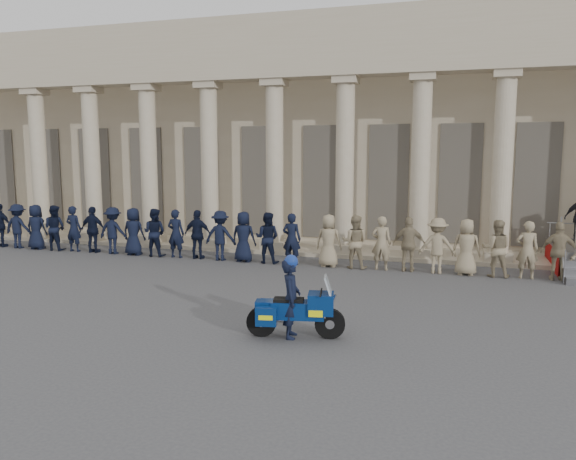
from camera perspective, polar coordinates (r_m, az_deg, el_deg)
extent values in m
plane|color=#434345|center=(13.20, -6.96, -8.46)|extent=(90.00, 90.00, 0.00)
cube|color=tan|center=(27.08, 6.02, 9.54)|extent=(40.00, 10.00, 9.00)
cube|color=tan|center=(21.32, 2.66, -1.91)|extent=(40.00, 2.60, 0.15)
cube|color=tan|center=(20.47, 2.20, 16.56)|extent=(35.80, 1.00, 1.00)
cube|color=tan|center=(20.67, 2.22, 19.57)|extent=(35.80, 1.00, 1.20)
cube|color=tan|center=(26.06, -23.60, -0.27)|extent=(0.90, 0.90, 0.30)
cylinder|color=tan|center=(25.85, -23.96, 6.21)|extent=(0.64, 0.64, 5.60)
cube|color=tan|center=(25.96, -24.33, 12.66)|extent=(0.85, 0.85, 0.24)
cube|color=tan|center=(24.46, -18.96, -0.54)|extent=(0.90, 0.90, 0.30)
cylinder|color=tan|center=(24.23, -19.28, 6.38)|extent=(0.64, 0.64, 5.60)
cube|color=tan|center=(24.35, -19.60, 13.26)|extent=(0.85, 0.85, 0.24)
cube|color=tan|center=(23.04, -13.72, -0.83)|extent=(0.90, 0.90, 0.30)
cylinder|color=tan|center=(22.79, -13.96, 6.52)|extent=(0.64, 0.64, 5.60)
cube|color=tan|center=(22.92, -14.21, 13.84)|extent=(0.85, 0.85, 0.24)
cube|color=tan|center=(21.84, -7.83, -1.15)|extent=(0.90, 0.90, 0.30)
cylinder|color=tan|center=(21.57, -7.98, 6.61)|extent=(0.64, 0.64, 5.60)
cube|color=tan|center=(21.71, -8.13, 14.34)|extent=(0.85, 0.85, 0.24)
cube|color=tan|center=(20.89, -1.34, -1.49)|extent=(0.90, 0.90, 0.30)
cylinder|color=tan|center=(20.61, -1.37, 6.63)|extent=(0.64, 0.64, 5.60)
cube|color=tan|center=(20.76, -1.39, 14.72)|extent=(0.85, 0.85, 0.24)
cube|color=tan|center=(20.23, 5.67, -1.83)|extent=(0.90, 0.90, 0.30)
cylinder|color=tan|center=(19.95, 5.79, 6.55)|extent=(0.64, 0.64, 5.60)
cube|color=tan|center=(20.10, 5.91, 14.90)|extent=(0.85, 0.85, 0.24)
cube|color=tan|center=(19.90, 13.04, -2.16)|extent=(0.90, 0.90, 0.30)
cylinder|color=tan|center=(19.61, 13.30, 6.36)|extent=(0.64, 0.64, 5.60)
cube|color=tan|center=(19.76, 13.58, 14.85)|extent=(0.85, 0.85, 0.24)
cube|color=tan|center=(19.90, 20.53, -2.46)|extent=(0.90, 0.90, 0.30)
cylinder|color=tan|center=(19.61, 20.94, 6.05)|extent=(0.64, 0.64, 5.60)
cube|color=tan|center=(19.76, 21.37, 14.53)|extent=(0.85, 0.85, 0.24)
cube|color=black|center=(29.99, -27.02, 4.83)|extent=(1.30, 0.12, 4.20)
cube|color=black|center=(28.25, -23.21, 4.92)|extent=(1.30, 0.12, 4.20)
cube|color=black|center=(26.65, -18.91, 4.99)|extent=(1.30, 0.12, 4.20)
cube|color=black|center=(25.21, -14.09, 5.04)|extent=(1.30, 0.12, 4.20)
cube|color=black|center=(23.98, -8.74, 5.05)|extent=(1.30, 0.12, 4.20)
cube|color=black|center=(22.97, -2.86, 5.01)|extent=(1.30, 0.12, 4.20)
cube|color=black|center=(22.23, 3.48, 4.90)|extent=(1.30, 0.12, 4.20)
cube|color=black|center=(21.77, 10.17, 4.73)|extent=(1.30, 0.12, 4.20)
cube|color=black|center=(21.61, 17.05, 4.49)|extent=(1.30, 0.12, 4.20)
cube|color=black|center=(21.77, 23.92, 4.18)|extent=(1.30, 0.12, 4.20)
imported|color=black|center=(24.77, -27.19, 0.43)|extent=(1.01, 0.42, 1.72)
imported|color=black|center=(24.19, -25.74, 0.36)|extent=(1.11, 0.64, 1.72)
imported|color=black|center=(23.62, -24.21, 0.28)|extent=(0.84, 0.55, 1.72)
imported|color=black|center=(23.07, -22.61, 0.20)|extent=(0.84, 0.65, 1.72)
imported|color=black|center=(22.53, -20.94, 0.12)|extent=(0.63, 0.41, 1.72)
imported|color=black|center=(22.02, -19.18, 0.04)|extent=(1.01, 0.42, 1.72)
imported|color=black|center=(21.53, -17.34, -0.05)|extent=(1.11, 0.64, 1.72)
imported|color=black|center=(21.06, -15.42, -0.15)|extent=(0.84, 0.55, 1.72)
imported|color=black|center=(20.62, -13.41, -0.25)|extent=(0.84, 0.65, 1.72)
imported|color=black|center=(20.20, -11.32, -0.35)|extent=(0.63, 0.41, 1.72)
imported|color=black|center=(19.82, -9.14, -0.46)|extent=(1.01, 0.42, 1.72)
imported|color=black|center=(19.46, -6.88, -0.57)|extent=(1.11, 0.64, 1.72)
imported|color=black|center=(19.13, -4.54, -0.68)|extent=(0.84, 0.55, 1.72)
imported|color=black|center=(18.84, -2.12, -0.79)|extent=(0.84, 0.65, 1.72)
imported|color=black|center=(18.58, 0.37, -0.91)|extent=(0.63, 0.41, 1.72)
imported|color=gray|center=(18.26, 4.15, -1.08)|extent=(0.84, 0.55, 1.72)
imported|color=gray|center=(18.10, 6.79, -1.20)|extent=(0.84, 0.65, 1.72)
imported|color=gray|center=(17.97, 9.47, -1.32)|extent=(0.63, 0.41, 1.72)
imported|color=gray|center=(17.88, 12.19, -1.44)|extent=(1.01, 0.42, 1.72)
imported|color=gray|center=(17.83, 14.92, -1.55)|extent=(1.11, 0.64, 1.72)
imported|color=gray|center=(17.82, 17.67, -1.66)|extent=(0.84, 0.55, 1.72)
imported|color=gray|center=(17.86, 20.41, -1.77)|extent=(0.84, 0.65, 1.72)
imported|color=gray|center=(17.93, 23.14, -1.87)|extent=(0.63, 0.41, 1.72)
imported|color=gray|center=(18.05, 25.83, -1.97)|extent=(1.01, 0.42, 1.72)
cube|color=#990D0C|center=(19.95, 25.25, -2.53)|extent=(0.04, 2.87, 0.71)
cylinder|color=black|center=(11.40, 4.28, -9.47)|extent=(0.62, 0.24, 0.61)
cylinder|color=black|center=(11.52, -2.70, -9.28)|extent=(0.62, 0.24, 0.61)
cube|color=navy|center=(11.36, 1.01, -8.11)|extent=(1.12, 0.59, 0.35)
cube|color=navy|center=(11.29, 3.36, -7.45)|extent=(0.59, 0.57, 0.42)
cube|color=silver|center=(11.35, 3.35, -8.48)|extent=(0.25, 0.31, 0.11)
cube|color=#B2BFCC|center=(11.21, 4.18, -5.92)|extent=(0.27, 0.45, 0.49)
cube|color=black|center=(11.33, 0.07, -7.19)|extent=(0.65, 0.42, 0.09)
cube|color=navy|center=(11.42, -2.48, -7.66)|extent=(0.38, 0.37, 0.20)
cube|color=navy|center=(11.16, -2.23, -8.76)|extent=(0.45, 0.28, 0.37)
cube|color=#F2F80D|center=(11.16, -2.23, -8.76)|extent=(0.31, 0.27, 0.09)
cube|color=navy|center=(11.72, -1.82, -7.94)|extent=(0.45, 0.28, 0.37)
cube|color=#F2F80D|center=(11.72, -1.82, -7.94)|extent=(0.31, 0.27, 0.09)
cylinder|color=silver|center=(11.70, -1.18, -9.14)|extent=(0.56, 0.20, 0.09)
cylinder|color=black|center=(11.24, 3.37, -6.36)|extent=(0.16, 0.64, 0.03)
imported|color=black|center=(11.31, 0.31, -6.97)|extent=(0.49, 0.65, 1.61)
sphere|color=navy|center=(11.14, 0.31, -3.22)|extent=(0.28, 0.28, 0.28)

